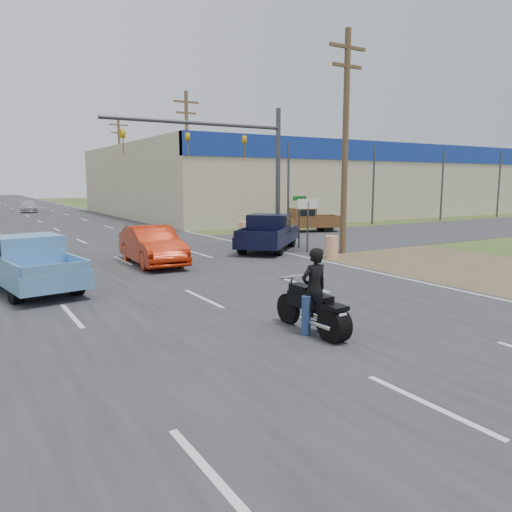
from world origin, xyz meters
TOP-DOWN VIEW (x-y plane):
  - ground at (0.00, 0.00)m, footprint 200.00×200.00m
  - main_road at (0.00, 40.00)m, footprint 15.00×180.00m
  - cross_road at (0.00, 18.00)m, footprint 120.00×10.00m
  - dirt_verge at (11.00, 10.00)m, footprint 8.00×18.00m
  - big_box_store at (32.00, 39.93)m, footprint 50.00×28.10m
  - utility_pole_1 at (9.50, 13.00)m, footprint 2.00×0.28m
  - utility_pole_2 at (9.50, 31.00)m, footprint 2.00×0.28m
  - utility_pole_3 at (9.50, 49.00)m, footprint 2.00×0.28m
  - tree_3 at (55.00, 70.00)m, footprint 8.40×8.40m
  - tree_5 at (30.00, 95.00)m, footprint 7.98×7.98m
  - barrel_0 at (8.00, 12.00)m, footprint 0.56×0.56m
  - barrel_1 at (8.40, 20.50)m, footprint 0.56×0.56m
  - lane_sign at (8.20, 14.00)m, footprint 1.20×0.08m
  - street_name_sign at (8.80, 15.50)m, footprint 0.80×0.08m
  - signal_mast at (5.82, 17.00)m, footprint 9.12×0.40m
  - red_convertible at (0.79, 14.48)m, footprint 1.86×4.76m
  - motorcycle at (0.70, 3.69)m, footprint 0.72×2.35m
  - rider at (0.70, 3.76)m, footprint 0.68×0.46m
  - blue_pickup at (-4.07, 11.92)m, footprint 2.74×5.38m
  - navy_pickup at (7.09, 15.64)m, footprint 5.19×5.16m
  - brown_pickup at (13.80, 22.04)m, footprint 5.05×3.24m
  - distant_car_silver at (0.89, 54.30)m, footprint 2.19×4.46m

SIDE VIEW (x-z plane):
  - ground at x=0.00m, z-range 0.00..0.00m
  - dirt_verge at x=11.00m, z-range 0.00..0.01m
  - cross_road at x=0.00m, z-range 0.00..0.02m
  - main_road at x=0.00m, z-range 0.00..0.02m
  - barrel_0 at x=8.00m, z-range 0.00..1.00m
  - barrel_1 at x=8.40m, z-range 0.00..1.00m
  - motorcycle at x=0.70m, z-range -0.07..1.13m
  - distant_car_silver at x=0.89m, z-range 0.00..1.25m
  - red_convertible at x=0.79m, z-range 0.00..1.54m
  - brown_pickup at x=13.80m, z-range 0.01..1.57m
  - blue_pickup at x=-4.07m, z-range 0.01..1.71m
  - navy_pickup at x=7.09m, z-range 0.01..1.76m
  - rider at x=0.70m, z-range 0.00..1.82m
  - street_name_sign at x=8.80m, z-range 0.30..2.91m
  - lane_sign at x=8.20m, z-range 0.64..3.16m
  - big_box_store at x=32.00m, z-range 0.01..6.61m
  - signal_mast at x=5.82m, z-range 1.30..8.30m
  - utility_pole_1 at x=9.50m, z-range 0.32..10.32m
  - utility_pole_2 at x=9.50m, z-range 0.32..10.32m
  - utility_pole_3 at x=9.50m, z-range 0.32..10.32m
  - tree_5 at x=30.00m, z-range 0.94..10.82m
  - tree_3 at x=55.00m, z-range 0.99..11.39m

